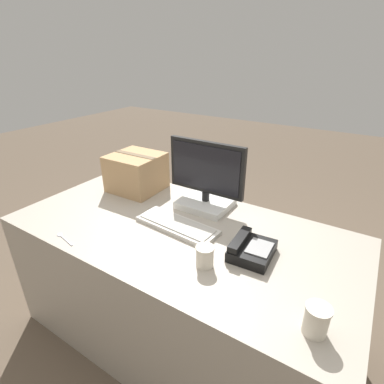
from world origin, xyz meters
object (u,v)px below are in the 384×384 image
desk_phone (251,249)px  cardboard_box (136,172)px  keyboard (177,225)px  spoon (62,237)px  paper_cup_left (205,256)px  paper_cup_right (316,320)px  monitor (206,182)px

desk_phone → cardboard_box: (-0.92, 0.27, 0.09)m
keyboard → spoon: 0.57m
desk_phone → paper_cup_left: size_ratio=2.29×
paper_cup_left → paper_cup_right: 0.48m
spoon → paper_cup_right: bearing=-163.5°
desk_phone → keyboard: bearing=175.3°
spoon → cardboard_box: cardboard_box is taller
cardboard_box → paper_cup_left: bearing=-29.7°
desk_phone → cardboard_box: cardboard_box is taller
cardboard_box → paper_cup_right: bearing=-23.5°
paper_cup_right → desk_phone: bearing=140.7°
keyboard → monitor: bearing=92.7°
keyboard → paper_cup_left: (0.28, -0.18, 0.04)m
cardboard_box → keyboard: bearing=-27.4°
monitor → paper_cup_right: monitor is taller
keyboard → cardboard_box: (-0.50, 0.26, 0.11)m
paper_cup_left → spoon: 0.73m
keyboard → desk_phone: (0.42, -0.01, 0.02)m
keyboard → paper_cup_left: 0.33m
paper_cup_right → cardboard_box: cardboard_box is taller
spoon → cardboard_box: 0.65m
cardboard_box → desk_phone: bearing=-16.4°
monitor → paper_cup_right: size_ratio=4.26×
monitor → cardboard_box: monitor is taller
monitor → spoon: (-0.44, -0.66, -0.15)m
monitor → paper_cup_right: 0.94m
paper_cup_left → cardboard_box: size_ratio=0.30×
spoon → keyboard: bearing=-126.6°
keyboard → spoon: (-0.43, -0.38, -0.01)m
keyboard → paper_cup_right: size_ratio=4.23×
keyboard → desk_phone: desk_phone is taller
desk_phone → paper_cup_left: paper_cup_left is taller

